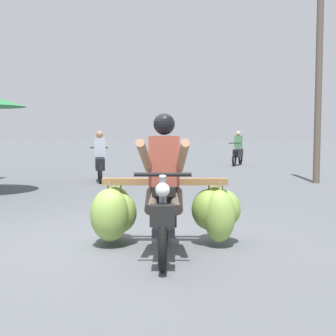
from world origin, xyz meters
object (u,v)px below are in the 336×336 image
(motorbike_main_loaded, at_px, (163,207))
(utility_pole, at_px, (319,68))
(motorbike_distant_ahead_left, at_px, (100,161))
(motorbike_distant_ahead_right, at_px, (238,151))

(motorbike_main_loaded, height_order, utility_pole, utility_pole)
(motorbike_distant_ahead_left, relative_size, motorbike_distant_ahead_right, 1.03)
(motorbike_distant_ahead_right, bearing_deg, utility_pole, -77.85)
(motorbike_distant_ahead_right, bearing_deg, motorbike_main_loaded, -99.67)
(motorbike_distant_ahead_right, relative_size, utility_pole, 0.26)
(motorbike_distant_ahead_left, relative_size, utility_pole, 0.26)
(motorbike_distant_ahead_left, xyz_separation_m, utility_pole, (5.86, -0.04, 2.48))
(utility_pole, bearing_deg, motorbike_main_loaded, -117.71)
(motorbike_main_loaded, relative_size, motorbike_distant_ahead_right, 1.20)
(motorbike_distant_ahead_right, bearing_deg, motorbike_distant_ahead_left, -124.46)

